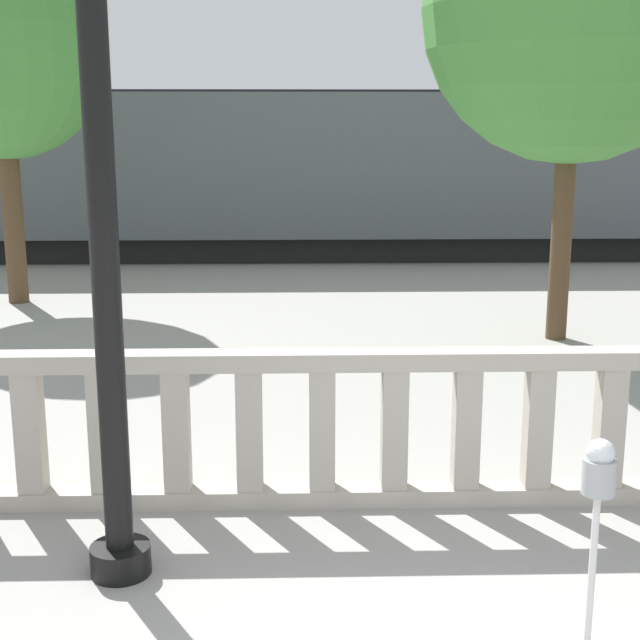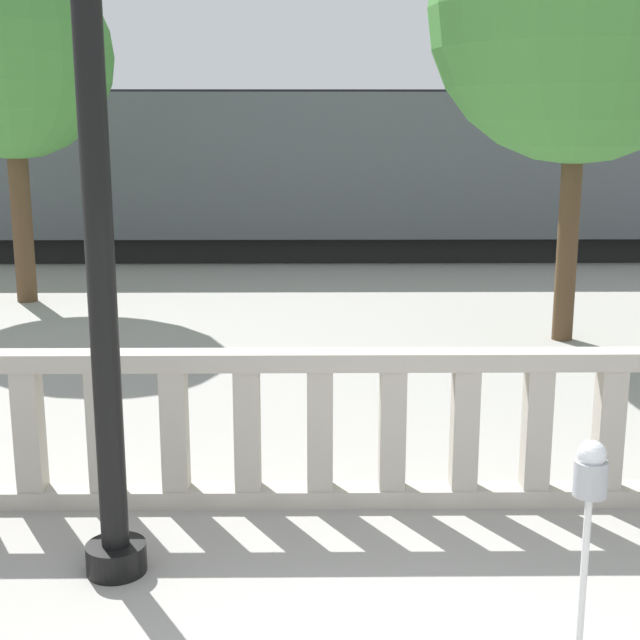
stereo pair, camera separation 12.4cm
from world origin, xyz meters
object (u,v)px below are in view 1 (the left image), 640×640
object	(u,v)px
train_near	(246,172)
tree_right	(1,57)
parking_meter	(598,485)
lamppost	(91,6)
tree_left	(575,9)
train_far	(451,156)

from	to	relation	value
train_near	tree_right	bearing A→B (deg)	-124.28
tree_right	parking_meter	bearing A→B (deg)	-59.01
lamppost	tree_right	bearing A→B (deg)	110.48
lamppost	tree_left	world-z (taller)	lamppost
parking_meter	train_near	world-z (taller)	train_near
parking_meter	tree_right	world-z (taller)	tree_right
parking_meter	tree_right	size ratio (longest dim) A/B	0.24
train_far	tree_left	xyz separation A→B (m)	(-0.90, -14.20, 2.40)
parking_meter	tree_right	bearing A→B (deg)	120.99
lamppost	parking_meter	world-z (taller)	lamppost
parking_meter	train_far	distance (m)	22.06
train_far	parking_meter	bearing A→B (deg)	-97.64
lamppost	train_near	world-z (taller)	lamppost
train_far	train_near	bearing A→B (deg)	-132.40
lamppost	tree_right	distance (m)	9.95
train_near	tree_right	xyz separation A→B (m)	(-3.57, -5.24, 2.10)
tree_left	tree_right	world-z (taller)	tree_left
parking_meter	tree_right	xyz separation A→B (m)	(-6.27, 10.44, 2.89)
train_far	tree_right	xyz separation A→B (m)	(-9.20, -11.41, 1.97)
parking_meter	train_near	xyz separation A→B (m)	(-2.70, 15.68, 0.79)
parking_meter	train_far	xyz separation A→B (m)	(2.93, 21.85, 0.91)
train_near	tree_left	bearing A→B (deg)	-59.50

